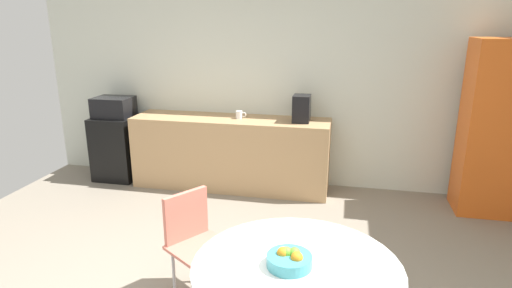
% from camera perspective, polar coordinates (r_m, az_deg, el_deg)
% --- Properties ---
extents(wall_back, '(6.00, 0.10, 2.60)m').
position_cam_1_polar(wall_back, '(5.45, 1.50, 8.19)').
color(wall_back, silver).
rests_on(wall_back, ground_plane).
extents(counter_block, '(2.46, 0.60, 0.90)m').
position_cam_1_polar(counter_block, '(5.40, -3.39, -1.19)').
color(counter_block, tan).
rests_on(counter_block, ground_plane).
extents(mini_fridge, '(0.54, 0.54, 0.84)m').
position_cam_1_polar(mini_fridge, '(6.01, -18.06, -0.43)').
color(mini_fridge, black).
rests_on(mini_fridge, ground_plane).
extents(microwave, '(0.48, 0.38, 0.26)m').
position_cam_1_polar(microwave, '(5.88, -18.53, 4.72)').
color(microwave, black).
rests_on(microwave, mini_fridge).
extents(locker_cabinet, '(0.60, 0.50, 1.90)m').
position_cam_1_polar(locker_cabinet, '(5.22, 29.14, 1.78)').
color(locker_cabinet, orange).
rests_on(locker_cabinet, ground_plane).
extents(round_table, '(1.22, 1.22, 0.72)m').
position_cam_1_polar(round_table, '(2.61, 5.42, -18.02)').
color(round_table, silver).
rests_on(round_table, ground_plane).
extents(chair_coral, '(0.58, 0.58, 0.83)m').
position_cam_1_polar(chair_coral, '(3.32, -8.34, -11.79)').
color(chair_coral, silver).
rests_on(chair_coral, ground_plane).
extents(fruit_bowl, '(0.26, 0.26, 0.11)m').
position_cam_1_polar(fruit_bowl, '(2.52, 4.51, -15.15)').
color(fruit_bowl, teal).
rests_on(fruit_bowl, round_table).
extents(mug_white, '(0.13, 0.08, 0.09)m').
position_cam_1_polar(mug_white, '(5.24, -2.24, 3.94)').
color(mug_white, white).
rests_on(mug_white, counter_block).
extents(coffee_maker, '(0.20, 0.24, 0.32)m').
position_cam_1_polar(coffee_maker, '(5.08, 6.13, 4.75)').
color(coffee_maker, black).
rests_on(coffee_maker, counter_block).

